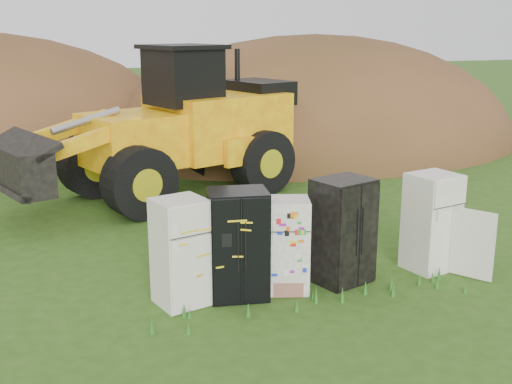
% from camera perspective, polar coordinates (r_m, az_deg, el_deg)
% --- Properties ---
extents(ground, '(120.00, 120.00, 0.00)m').
position_cam_1_polar(ground, '(11.46, 5.42, -8.15)').
color(ground, '#294913').
rests_on(ground, ground).
extents(fridge_leftmost, '(0.94, 0.92, 1.76)m').
position_cam_1_polar(fridge_leftmost, '(10.43, -6.70, -5.32)').
color(fridge_leftmost, white).
rests_on(fridge_leftmost, ground).
extents(fridge_black_side, '(1.07, 0.91, 1.83)m').
position_cam_1_polar(fridge_black_side, '(10.61, -1.59, -4.67)').
color(fridge_black_side, black).
rests_on(fridge_black_side, ground).
extents(fridge_sticker, '(0.89, 0.85, 1.62)m').
position_cam_1_polar(fridge_sticker, '(10.91, 2.80, -4.75)').
color(fridge_sticker, white).
rests_on(fridge_sticker, ground).
extents(fridge_dark_mid, '(1.15, 1.03, 1.87)m').
position_cam_1_polar(fridge_dark_mid, '(11.33, 7.66, -3.44)').
color(fridge_dark_mid, black).
rests_on(fridge_dark_mid, ground).
extents(fridge_open_door, '(0.96, 0.91, 1.81)m').
position_cam_1_polar(fridge_open_door, '(12.26, 15.32, -2.58)').
color(fridge_open_door, white).
rests_on(fridge_open_door, ground).
extents(wheel_loader, '(8.77, 5.84, 3.94)m').
position_cam_1_polar(wheel_loader, '(16.60, -9.27, 5.94)').
color(wheel_loader, yellow).
rests_on(wheel_loader, ground).
extents(dirt_mound_right, '(16.06, 11.78, 8.21)m').
position_cam_1_polar(dirt_mound_right, '(24.64, 5.08, 4.24)').
color(dirt_mound_right, '#473317').
rests_on(dirt_mound_right, ground).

